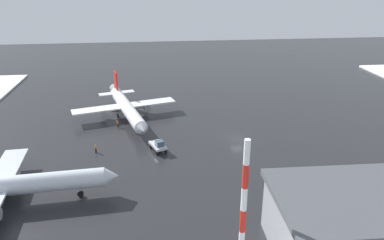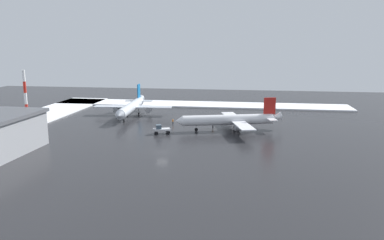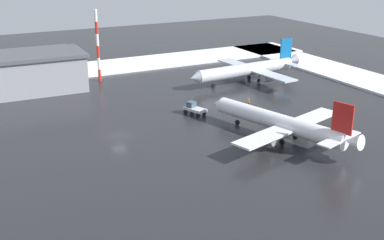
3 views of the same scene
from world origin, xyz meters
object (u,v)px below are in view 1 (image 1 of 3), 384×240
pushback_tug (158,145)px  ground_crew_by_nose_gear (96,148)px  airplane_foreground_jet (126,107)px  airplane_parked_portside (9,186)px  ground_crew_beside_wing (118,123)px  antenna_mast (243,210)px  cargo_hangar (372,225)px

pushback_tug → ground_crew_by_nose_gear: 12.44m
airplane_foreground_jet → pushback_tug: (7.10, -18.44, -1.72)m
airplane_foreground_jet → airplane_parked_portside: size_ratio=0.93×
airplane_foreground_jet → ground_crew_beside_wing: 5.85m
pushback_tug → antenna_mast: size_ratio=0.29×
pushback_tug → cargo_hangar: 41.43m
antenna_mast → pushback_tug: bearing=104.8°
cargo_hangar → airplane_parked_portside: bearing=162.7°
airplane_parked_portside → ground_crew_beside_wing: 32.27m
pushback_tug → cargo_hangar: cargo_hangar is taller
airplane_foreground_jet → airplane_parked_portside: bearing=-41.2°
ground_crew_beside_wing → pushback_tug: bearing=93.1°
ground_crew_by_nose_gear → cargo_hangar: cargo_hangar is taller
airplane_foreground_jet → pushback_tug: airplane_foreground_jet is taller
pushback_tug → antenna_mast: 35.36m
pushback_tug → ground_crew_by_nose_gear: (-12.41, 0.77, -0.31)m
airplane_foreground_jet → cargo_hangar: airplane_foreground_jet is taller
pushback_tug → ground_crew_beside_wing: bearing=-167.1°
airplane_foreground_jet → cargo_hangar: (32.82, -50.77, 1.43)m
ground_crew_beside_wing → airplane_foreground_jet: bearing=-140.7°
airplane_foreground_jet → ground_crew_by_nose_gear: (-5.31, -17.66, -2.04)m
pushback_tug → antenna_mast: (8.83, -33.42, 7.47)m
airplane_parked_portside → ground_crew_beside_wing: size_ratio=18.91×
pushback_tug → ground_crew_beside_wing: pushback_tug is taller
ground_crew_by_nose_gear → cargo_hangar: size_ratio=0.07×
ground_crew_by_nose_gear → airplane_parked_portside: bearing=-82.9°
airplane_parked_portside → pushback_tug: airplane_parked_portside is taller
antenna_mast → cargo_hangar: 17.46m
ground_crew_beside_wing → ground_crew_by_nose_gear: (-3.46, -12.50, 0.00)m
ground_crew_beside_wing → antenna_mast: antenna_mast is taller
airplane_parked_portside → antenna_mast: (32.03, -17.82, 5.59)m
airplane_foreground_jet → ground_crew_beside_wing: bearing=-35.6°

